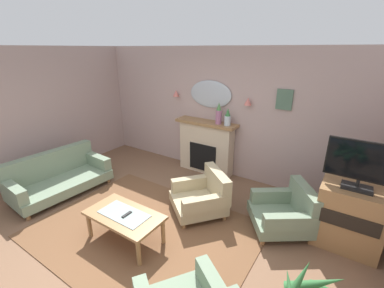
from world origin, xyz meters
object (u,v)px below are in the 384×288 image
at_px(framed_picture, 284,100).
at_px(coffee_table, 124,217).
at_px(wall_sconce_left, 176,93).
at_px(tv_remote, 127,215).
at_px(armchair_by_coffee_table, 203,195).
at_px(mantel_vase_centre, 219,114).
at_px(wall_sconce_right, 248,101).
at_px(tv_cabinet, 349,217).
at_px(fireplace, 206,147).
at_px(floral_couch, 58,176).
at_px(tv_flatscreen, 363,164).
at_px(wall_mirror, 210,94).
at_px(mantel_vase_left, 228,118).
at_px(armchair_beside_couch, 286,211).

distance_m(framed_picture, coffee_table, 3.30).
height_order(wall_sconce_left, tv_remote, wall_sconce_left).
bearing_deg(armchair_by_coffee_table, mantel_vase_centre, 108.61).
bearing_deg(tv_remote, wall_sconce_right, 76.96).
height_order(tv_remote, tv_cabinet, tv_cabinet).
bearing_deg(fireplace, floral_couch, -129.56).
xyz_separation_m(floral_couch, tv_flatscreen, (4.70, 1.36, 0.93)).
xyz_separation_m(wall_sconce_right, armchair_by_coffee_table, (-0.11, -1.43, -1.35)).
bearing_deg(fireplace, armchair_by_coffee_table, -61.03).
bearing_deg(framed_picture, wall_sconce_right, -174.73).
bearing_deg(tv_remote, tv_flatscreen, 32.10).
bearing_deg(mantel_vase_centre, wall_mirror, 150.46).
bearing_deg(wall_sconce_left, armchair_by_coffee_table, -41.96).
xyz_separation_m(coffee_table, tv_flatscreen, (2.62, 1.61, 0.86)).
xyz_separation_m(mantel_vase_centre, floral_couch, (-2.20, -2.27, -1.04)).
distance_m(wall_mirror, wall_sconce_right, 0.85).
relative_size(framed_picture, tv_remote, 2.25).
bearing_deg(mantel_vase_left, mantel_vase_centre, 180.00).
xyz_separation_m(wall_mirror, framed_picture, (1.50, 0.01, 0.04)).
distance_m(floral_couch, armchair_beside_couch, 4.12).
bearing_deg(wall_mirror, mantel_vase_left, -18.78).
distance_m(wall_sconce_left, coffee_table, 3.11).
relative_size(coffee_table, floral_couch, 0.62).
relative_size(mantel_vase_centre, armchair_by_coffee_table, 0.39).
height_order(armchair_by_coffee_table, tv_cabinet, tv_cabinet).
height_order(wall_sconce_right, tv_flatscreen, wall_sconce_right).
bearing_deg(wall_sconce_right, mantel_vase_left, -161.08).
xyz_separation_m(fireplace, tv_flatscreen, (2.81, -0.94, 0.68)).
bearing_deg(wall_sconce_left, mantel_vase_centre, -5.96).
bearing_deg(framed_picture, fireplace, -174.23).
xyz_separation_m(wall_sconce_left, tv_remote, (1.09, -2.64, -1.21)).
height_order(mantel_vase_centre, wall_mirror, wall_mirror).
relative_size(wall_sconce_left, framed_picture, 0.39).
relative_size(wall_sconce_right, armchair_beside_couch, 0.12).
relative_size(tv_remote, tv_cabinet, 0.18).
height_order(fireplace, armchair_beside_couch, fireplace).
relative_size(wall_sconce_left, armchair_beside_couch, 0.12).
relative_size(mantel_vase_centre, framed_picture, 1.22).
distance_m(tv_remote, tv_flatscreen, 3.13).
relative_size(wall_sconce_right, tv_cabinet, 0.16).
relative_size(fireplace, coffee_table, 1.24).
xyz_separation_m(wall_mirror, armchair_beside_couch, (2.02, -1.18, -1.40)).
height_order(armchair_beside_couch, tv_cabinet, tv_cabinet).
bearing_deg(tv_remote, fireplace, 95.34).
height_order(framed_picture, tv_flatscreen, framed_picture).
distance_m(mantel_vase_left, wall_sconce_left, 1.40).
relative_size(wall_sconce_left, tv_remote, 0.88).
height_order(mantel_vase_centre, tv_remote, mantel_vase_centre).
distance_m(tv_remote, floral_couch, 2.16).
xyz_separation_m(mantel_vase_left, wall_sconce_left, (-1.35, 0.12, 0.35)).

